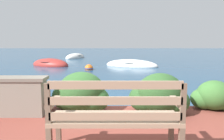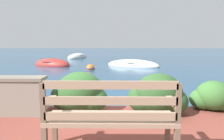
{
  "view_description": "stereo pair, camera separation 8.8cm",
  "coord_description": "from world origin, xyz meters",
  "px_view_note": "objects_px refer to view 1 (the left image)",
  "views": [
    {
      "loc": [
        -0.1,
        -4.42,
        1.58
      ],
      "look_at": [
        -0.12,
        3.75,
        0.47
      ],
      "focal_mm": 35.0,
      "sensor_mm": 36.0,
      "label": 1
    },
    {
      "loc": [
        -0.01,
        -4.42,
        1.58
      ],
      "look_at": [
        -0.12,
        3.75,
        0.47
      ],
      "focal_mm": 35.0,
      "sensor_mm": 36.0,
      "label": 2
    }
  ],
  "objects_px": {
    "mooring_buoy": "(90,68)",
    "rowboat_far": "(76,57)",
    "park_bench": "(116,115)",
    "rowboat_mid": "(51,65)",
    "rowboat_nearest": "(132,65)"
  },
  "relations": [
    {
      "from": "park_bench",
      "to": "rowboat_nearest",
      "type": "distance_m",
      "value": 10.92
    },
    {
      "from": "rowboat_mid",
      "to": "mooring_buoy",
      "type": "xyz_separation_m",
      "value": [
        2.61,
        -1.87,
        0.01
      ]
    },
    {
      "from": "rowboat_mid",
      "to": "mooring_buoy",
      "type": "relative_size",
      "value": 5.83
    },
    {
      "from": "park_bench",
      "to": "mooring_buoy",
      "type": "height_order",
      "value": "park_bench"
    },
    {
      "from": "mooring_buoy",
      "to": "rowboat_nearest",
      "type": "bearing_deg",
      "value": 33.82
    },
    {
      "from": "rowboat_nearest",
      "to": "rowboat_mid",
      "type": "height_order",
      "value": "rowboat_mid"
    },
    {
      "from": "park_bench",
      "to": "rowboat_mid",
      "type": "distance_m",
      "value": 11.76
    },
    {
      "from": "park_bench",
      "to": "mooring_buoy",
      "type": "distance_m",
      "value": 9.32
    },
    {
      "from": "rowboat_nearest",
      "to": "mooring_buoy",
      "type": "distance_m",
      "value": 2.93
    },
    {
      "from": "park_bench",
      "to": "mooring_buoy",
      "type": "relative_size",
      "value": 3.17
    },
    {
      "from": "mooring_buoy",
      "to": "rowboat_far",
      "type": "bearing_deg",
      "value": 104.68
    },
    {
      "from": "park_bench",
      "to": "rowboat_mid",
      "type": "xyz_separation_m",
      "value": [
        -3.89,
        11.08,
        -0.63
      ]
    },
    {
      "from": "park_bench",
      "to": "rowboat_nearest",
      "type": "height_order",
      "value": "park_bench"
    },
    {
      "from": "rowboat_nearest",
      "to": "rowboat_far",
      "type": "bearing_deg",
      "value": 149.59
    },
    {
      "from": "park_bench",
      "to": "rowboat_nearest",
      "type": "relative_size",
      "value": 0.44
    }
  ]
}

